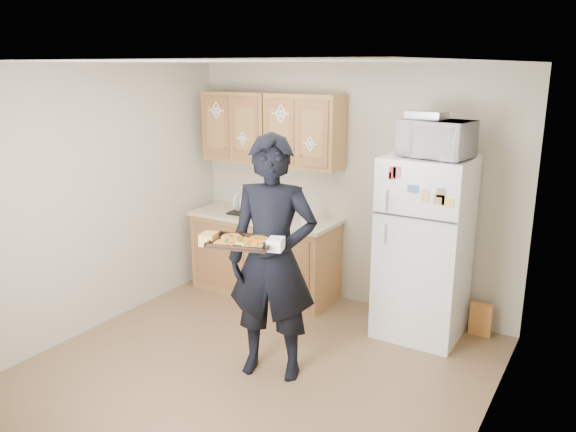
% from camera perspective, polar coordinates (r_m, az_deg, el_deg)
% --- Properties ---
extents(floor, '(3.60, 3.60, 0.00)m').
position_cam_1_polar(floor, '(4.87, -3.66, -15.53)').
color(floor, brown).
rests_on(floor, ground).
extents(ceiling, '(3.60, 3.60, 0.00)m').
position_cam_1_polar(ceiling, '(4.19, -4.24, 15.36)').
color(ceiling, beige).
rests_on(ceiling, wall_back).
extents(wall_back, '(3.60, 0.04, 2.50)m').
position_cam_1_polar(wall_back, '(5.89, 6.20, 2.95)').
color(wall_back, '#BCB198').
rests_on(wall_back, floor).
extents(wall_front, '(3.60, 0.04, 2.50)m').
position_cam_1_polar(wall_front, '(3.16, -23.24, -9.03)').
color(wall_front, '#BCB198').
rests_on(wall_front, floor).
extents(wall_left, '(0.04, 3.60, 2.50)m').
position_cam_1_polar(wall_left, '(5.57, -19.27, 1.50)').
color(wall_left, '#BCB198').
rests_on(wall_left, floor).
extents(wall_right, '(0.04, 3.60, 2.50)m').
position_cam_1_polar(wall_right, '(3.69, 19.74, -5.28)').
color(wall_right, '#BCB198').
rests_on(wall_right, floor).
extents(refrigerator, '(0.75, 0.70, 1.70)m').
position_cam_1_polar(refrigerator, '(5.32, 13.65, -3.16)').
color(refrigerator, white).
rests_on(refrigerator, floor).
extents(base_cabinet, '(1.60, 0.60, 0.86)m').
position_cam_1_polar(base_cabinet, '(6.24, -2.38, -4.09)').
color(base_cabinet, brown).
rests_on(base_cabinet, floor).
extents(countertop, '(1.64, 0.64, 0.04)m').
position_cam_1_polar(countertop, '(6.11, -2.42, -0.10)').
color(countertop, beige).
rests_on(countertop, base_cabinet).
extents(upper_cab_left, '(0.80, 0.33, 0.75)m').
position_cam_1_polar(upper_cab_left, '(6.27, -4.91, 9.05)').
color(upper_cab_left, brown).
rests_on(upper_cab_left, wall_back).
extents(upper_cab_right, '(0.80, 0.33, 0.75)m').
position_cam_1_polar(upper_cab_right, '(5.82, 1.70, 8.64)').
color(upper_cab_right, brown).
rests_on(upper_cab_right, wall_back).
extents(cereal_box, '(0.20, 0.07, 0.32)m').
position_cam_1_polar(cereal_box, '(5.67, 19.00, -9.90)').
color(cereal_box, '#EBC153').
rests_on(cereal_box, floor).
extents(person, '(0.83, 0.67, 1.98)m').
position_cam_1_polar(person, '(4.46, -1.59, -4.38)').
color(person, black).
rests_on(person, floor).
extents(baking_tray, '(0.55, 0.47, 0.04)m').
position_cam_1_polar(baking_tray, '(4.22, -4.73, -2.73)').
color(baking_tray, black).
rests_on(baking_tray, person).
extents(pizza_front_left, '(0.16, 0.16, 0.02)m').
position_cam_1_polar(pizza_front_left, '(4.18, -6.50, -2.70)').
color(pizza_front_left, '#DB5C1B').
rests_on(pizza_front_left, baking_tray).
extents(pizza_front_right, '(0.16, 0.16, 0.02)m').
position_cam_1_polar(pizza_front_right, '(4.11, -3.63, -2.94)').
color(pizza_front_right, '#DB5C1B').
rests_on(pizza_front_right, baking_tray).
extents(pizza_back_left, '(0.16, 0.16, 0.02)m').
position_cam_1_polar(pizza_back_left, '(4.32, -5.78, -2.09)').
color(pizza_back_left, '#DB5C1B').
rests_on(pizza_back_left, baking_tray).
extents(pizza_back_right, '(0.16, 0.16, 0.02)m').
position_cam_1_polar(pizza_back_right, '(4.25, -3.00, -2.31)').
color(pizza_back_right, '#DB5C1B').
rests_on(pizza_back_right, baking_tray).
extents(pizza_center, '(0.16, 0.16, 0.02)m').
position_cam_1_polar(pizza_center, '(4.21, -4.73, -2.51)').
color(pizza_center, '#DB5C1B').
rests_on(pizza_center, baking_tray).
extents(microwave, '(0.64, 0.48, 0.32)m').
position_cam_1_polar(microwave, '(5.04, 14.82, 7.58)').
color(microwave, white).
rests_on(microwave, refrigerator).
extents(foil_pan, '(0.34, 0.26, 0.07)m').
position_cam_1_polar(foil_pan, '(5.08, 13.88, 9.93)').
color(foil_pan, silver).
rests_on(foil_pan, microwave).
extents(dish_rack, '(0.39, 0.30, 0.15)m').
position_cam_1_polar(dish_rack, '(6.16, -4.13, 0.91)').
color(dish_rack, black).
rests_on(dish_rack, countertop).
extents(bowl, '(0.27, 0.27, 0.05)m').
position_cam_1_polar(bowl, '(6.11, -3.43, 0.53)').
color(bowl, silver).
rests_on(bowl, dish_rack).
extents(soap_bottle, '(0.11, 0.11, 0.19)m').
position_cam_1_polar(soap_bottle, '(5.69, 1.95, -0.02)').
color(soap_bottle, white).
rests_on(soap_bottle, countertop).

